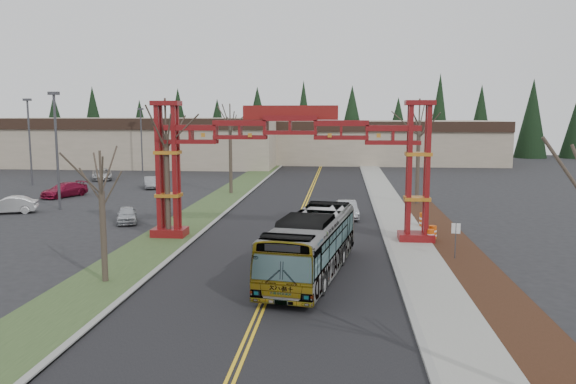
# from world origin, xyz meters

# --- Properties ---
(ground) EXTENTS (200.00, 200.00, 0.00)m
(ground) POSITION_xyz_m (0.00, 0.00, 0.00)
(ground) COLOR black
(ground) RESTS_ON ground
(road) EXTENTS (12.00, 110.00, 0.02)m
(road) POSITION_xyz_m (0.00, 25.00, 0.01)
(road) COLOR black
(road) RESTS_ON ground
(lane_line_left) EXTENTS (0.12, 100.00, 0.01)m
(lane_line_left) POSITION_xyz_m (-0.12, 25.00, 0.03)
(lane_line_left) COLOR yellow
(lane_line_left) RESTS_ON road
(lane_line_right) EXTENTS (0.12, 100.00, 0.01)m
(lane_line_right) POSITION_xyz_m (0.12, 25.00, 0.03)
(lane_line_right) COLOR yellow
(lane_line_right) RESTS_ON road
(curb_right) EXTENTS (0.30, 110.00, 0.15)m
(curb_right) POSITION_xyz_m (6.15, 25.00, 0.07)
(curb_right) COLOR gray
(curb_right) RESTS_ON ground
(sidewalk_right) EXTENTS (2.60, 110.00, 0.14)m
(sidewalk_right) POSITION_xyz_m (7.60, 25.00, 0.08)
(sidewalk_right) COLOR gray
(sidewalk_right) RESTS_ON ground
(landscape_strip) EXTENTS (2.60, 50.00, 0.12)m
(landscape_strip) POSITION_xyz_m (10.20, 10.00, 0.06)
(landscape_strip) COLOR black
(landscape_strip) RESTS_ON ground
(grass_median) EXTENTS (4.00, 110.00, 0.08)m
(grass_median) POSITION_xyz_m (-8.00, 25.00, 0.04)
(grass_median) COLOR #334A25
(grass_median) RESTS_ON ground
(curb_left) EXTENTS (0.30, 110.00, 0.15)m
(curb_left) POSITION_xyz_m (-6.15, 25.00, 0.07)
(curb_left) COLOR gray
(curb_left) RESTS_ON ground
(gateway_arch) EXTENTS (18.20, 1.60, 8.90)m
(gateway_arch) POSITION_xyz_m (0.00, 18.00, 5.98)
(gateway_arch) COLOR maroon
(gateway_arch) RESTS_ON ground
(retail_building_west) EXTENTS (46.00, 22.30, 7.50)m
(retail_building_west) POSITION_xyz_m (-30.00, 71.96, 3.76)
(retail_building_west) COLOR gray
(retail_building_west) RESTS_ON ground
(retail_building_east) EXTENTS (38.00, 20.30, 7.00)m
(retail_building_east) POSITION_xyz_m (10.00, 79.95, 3.51)
(retail_building_east) COLOR gray
(retail_building_east) RESTS_ON ground
(conifer_treeline) EXTENTS (116.10, 5.60, 13.00)m
(conifer_treeline) POSITION_xyz_m (0.25, 92.00, 6.49)
(conifer_treeline) COLOR black
(conifer_treeline) RESTS_ON ground
(transit_bus) EXTENTS (4.48, 11.59, 3.15)m
(transit_bus) POSITION_xyz_m (1.80, 9.96, 1.57)
(transit_bus) COLOR #B5B8BD
(transit_bus) RESTS_ON ground
(silver_sedan) EXTENTS (1.91, 4.23, 1.35)m
(silver_sedan) POSITION_xyz_m (3.71, 26.01, 0.67)
(silver_sedan) COLOR #A5A8AD
(silver_sedan) RESTS_ON ground
(parked_car_near_a) EXTENTS (2.59, 3.87, 1.22)m
(parked_car_near_a) POSITION_xyz_m (-12.68, 22.49, 0.61)
(parked_car_near_a) COLOR #B8BCC1
(parked_car_near_a) RESTS_ON ground
(parked_car_near_b) EXTENTS (4.44, 2.76, 1.38)m
(parked_car_near_b) POSITION_xyz_m (-23.77, 25.47, 0.69)
(parked_car_near_b) COLOR white
(parked_car_near_b) RESTS_ON ground
(parked_car_mid_a) EXTENTS (3.76, 5.22, 1.40)m
(parked_car_mid_a) POSITION_xyz_m (-23.89, 34.80, 0.70)
(parked_car_mid_a) COLOR maroon
(parked_car_mid_a) RESTS_ON ground
(parked_car_far_a) EXTENTS (2.70, 4.04, 1.26)m
(parked_car_far_a) POSITION_xyz_m (-17.69, 42.07, 0.63)
(parked_car_far_a) COLOR gray
(parked_car_far_a) RESTS_ON ground
(parked_car_far_b) EXTENTS (4.16, 5.50, 1.39)m
(parked_car_far_b) POSITION_xyz_m (-26.40, 49.28, 0.69)
(parked_car_far_b) COLOR silver
(parked_car_far_b) RESTS_ON ground
(bare_tree_median_near) EXTENTS (2.92, 2.92, 6.36)m
(bare_tree_median_near) POSITION_xyz_m (-8.00, 7.77, 4.41)
(bare_tree_median_near) COLOR #382D26
(bare_tree_median_near) RESTS_ON ground
(bare_tree_median_mid) EXTENTS (3.49, 3.49, 9.08)m
(bare_tree_median_mid) POSITION_xyz_m (-8.00, 17.77, 6.72)
(bare_tree_median_mid) COLOR #382D26
(bare_tree_median_mid) RESTS_ON ground
(bare_tree_median_far) EXTENTS (3.39, 3.39, 9.13)m
(bare_tree_median_far) POSITION_xyz_m (-8.00, 38.59, 6.83)
(bare_tree_median_far) COLOR #382D26
(bare_tree_median_far) RESTS_ON ground
(bare_tree_right_far) EXTENTS (3.49, 3.49, 9.43)m
(bare_tree_right_far) POSITION_xyz_m (10.00, 33.21, 7.07)
(bare_tree_right_far) COLOR #382D26
(bare_tree_right_far) RESTS_ON ground
(light_pole_near) EXTENTS (0.86, 0.43, 9.92)m
(light_pole_near) POSITION_xyz_m (-20.62, 27.64, 5.74)
(light_pole_near) COLOR #3F3F44
(light_pole_near) RESTS_ON ground
(light_pole_mid) EXTENTS (0.85, 0.43, 9.83)m
(light_pole_mid) POSITION_xyz_m (-32.06, 43.24, 5.69)
(light_pole_mid) COLOR #3F3F44
(light_pole_mid) RESTS_ON ground
(light_pole_far) EXTENTS (0.78, 0.39, 8.94)m
(light_pole_far) POSITION_xyz_m (-24.55, 58.47, 5.17)
(light_pole_far) COLOR #3F3F44
(light_pole_far) RESTS_ON ground
(street_sign) EXTENTS (0.47, 0.14, 2.10)m
(street_sign) POSITION_xyz_m (9.58, 13.62, 1.51)
(street_sign) COLOR #3F3F44
(street_sign) RESTS_ON ground
(barrel_south) EXTENTS (0.50, 0.50, 0.92)m
(barrel_south) POSITION_xyz_m (8.83, 17.61, 0.46)
(barrel_south) COLOR #D14D0B
(barrel_south) RESTS_ON ground
(barrel_mid) EXTENTS (0.52, 0.52, 0.97)m
(barrel_mid) POSITION_xyz_m (9.13, 18.60, 0.48)
(barrel_mid) COLOR #D14D0B
(barrel_mid) RESTS_ON ground
(barrel_north) EXTENTS (0.59, 0.59, 1.09)m
(barrel_north) POSITION_xyz_m (9.12, 22.63, 0.54)
(barrel_north) COLOR #D14D0B
(barrel_north) RESTS_ON ground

